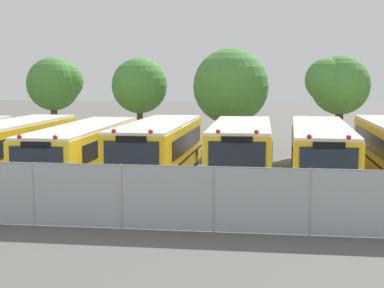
{
  "coord_description": "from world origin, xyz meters",
  "views": [
    {
      "loc": [
        5.0,
        -25.64,
        4.62
      ],
      "look_at": [
        1.43,
        0.0,
        1.6
      ],
      "focal_mm": 54.91,
      "sensor_mm": 36.0,
      "label": 1
    }
  ],
  "objects": [
    {
      "name": "tree_1",
      "position": [
        -9.16,
        11.43,
        4.11
      ],
      "size": [
        3.69,
        3.5,
        5.84
      ],
      "color": "#4C3823",
      "rests_on": "ground_plane"
    },
    {
      "name": "school_bus_2",
      "position": [
        -3.49,
        -0.15,
        1.33
      ],
      "size": [
        2.67,
        11.58,
        2.51
      ],
      "rotation": [
        0.0,
        0.0,
        3.16
      ],
      "color": "yellow",
      "rests_on": "ground_plane"
    },
    {
      "name": "tree_2",
      "position": [
        -3.36,
        10.93,
        3.98
      ],
      "size": [
        3.53,
        3.53,
        5.77
      ],
      "color": "#4C3823",
      "rests_on": "ground_plane"
    },
    {
      "name": "school_bus_1",
      "position": [
        -7.1,
        0.07,
        1.37
      ],
      "size": [
        2.52,
        11.41,
        2.6
      ],
      "rotation": [
        0.0,
        0.0,
        3.14
      ],
      "color": "yellow",
      "rests_on": "ground_plane"
    },
    {
      "name": "school_bus_5",
      "position": [
        7.03,
        -0.06,
        1.4
      ],
      "size": [
        2.73,
        11.54,
        2.65
      ],
      "rotation": [
        0.0,
        0.0,
        3.11
      ],
      "color": "yellow",
      "rests_on": "ground_plane"
    },
    {
      "name": "tree_4",
      "position": [
        8.6,
        9.43,
        4.14
      ],
      "size": [
        3.8,
        3.48,
        5.83
      ],
      "color": "#4C3823",
      "rests_on": "ground_plane"
    },
    {
      "name": "school_bus_3",
      "position": [
        -0.03,
        -0.12,
        1.42
      ],
      "size": [
        2.64,
        10.25,
        2.69
      ],
      "rotation": [
        0.0,
        0.0,
        3.13
      ],
      "color": "yellow",
      "rests_on": "ground_plane"
    },
    {
      "name": "school_bus_4",
      "position": [
        3.62,
        -0.05,
        1.41
      ],
      "size": [
        2.75,
        9.43,
        2.68
      ],
      "rotation": [
        0.0,
        0.0,
        3.16
      ],
      "color": "yellow",
      "rests_on": "ground_plane"
    },
    {
      "name": "traffic_cone",
      "position": [
        2.24,
        -7.24,
        0.26
      ],
      "size": [
        0.4,
        0.4,
        0.53
      ],
      "primitive_type": "cone",
      "color": "#EA5914",
      "rests_on": "ground_plane"
    },
    {
      "name": "ground_plane",
      "position": [
        0.0,
        0.0,
        0.0
      ],
      "size": [
        160.0,
        160.0,
        0.0
      ],
      "primitive_type": "plane",
      "color": "#595651"
    },
    {
      "name": "chainlink_fence",
      "position": [
        0.51,
        -8.72,
        1.03
      ],
      "size": [
        27.99,
        0.07,
        1.99
      ],
      "color": "#9EA0A3",
      "rests_on": "ground_plane"
    },
    {
      "name": "tree_3",
      "position": [
        2.42,
        11.0,
        4.04
      ],
      "size": [
        4.71,
        4.71,
        6.32
      ],
      "color": "#4C3823",
      "rests_on": "ground_plane"
    }
  ]
}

